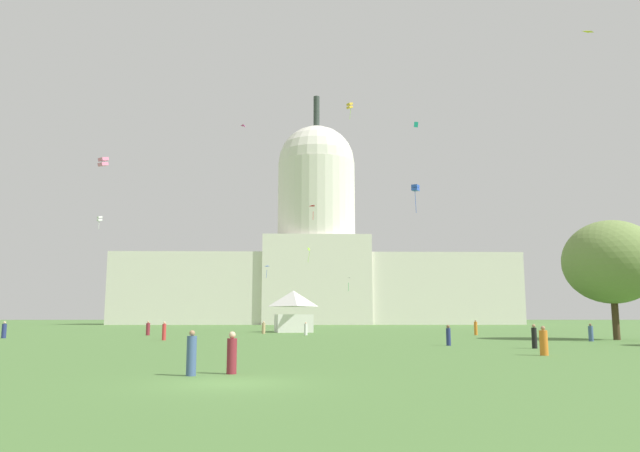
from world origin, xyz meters
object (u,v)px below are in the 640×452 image
person_navy_front_right (4,331)px  person_denim_back_left (591,333)px  event_tent (293,311)px  person_maroon_deep_crowd (148,329)px  kite_blue_mid (415,188)px  person_red_lawn_far_left (164,332)px  person_orange_front_center (544,342)px  capitol_building (316,261)px  person_navy_front_left (448,336)px  person_denim_back_center (191,355)px  person_maroon_lawn_far_right (232,354)px  kite_gold_high (350,106)px  kite_lime_mid (309,251)px  kite_turquoise_high (416,125)px  person_white_mid_right (306,329)px  kite_black_low (348,279)px  kite_yellow_mid (592,34)px  tree_east_mid (611,262)px  kite_pink_mid (103,162)px  person_tan_mid_center (264,328)px  kite_white_mid (100,219)px  person_black_near_tent (534,337)px  kite_magenta_mid (240,128)px  kite_blue_low (267,268)px  kite_red_mid (314,209)px  person_orange_edge_west (476,328)px

person_navy_front_right → person_denim_back_left: (55.68, -9.14, -0.06)m
event_tent → person_maroon_deep_crowd: size_ratio=4.67×
event_tent → kite_blue_mid: kite_blue_mid is taller
person_red_lawn_far_left → person_orange_front_center: (26.44, -22.61, -0.06)m
capitol_building → person_navy_front_left: bearing=-86.6°
person_denim_back_center → person_maroon_lawn_far_right: 1.57m
event_tent → person_denim_back_left: bearing=-57.6°
person_navy_front_right → person_denim_back_left: person_navy_front_right is taller
person_maroon_deep_crowd → kite_gold_high: bearing=176.3°
kite_lime_mid → kite_turquoise_high: 41.33m
person_white_mid_right → person_navy_front_left: bearing=140.3°
person_red_lawn_far_left → kite_black_low: bearing=47.8°
kite_yellow_mid → tree_east_mid: bearing=-121.8°
tree_east_mid → person_white_mid_right: (-29.13, 14.96, -6.63)m
kite_lime_mid → kite_turquoise_high: bearing=-64.1°
person_denim_back_left → kite_pink_mid: 61.50m
person_denim_back_center → person_denim_back_left: size_ratio=1.07×
person_red_lawn_far_left → person_denim_back_center: bearing=-100.5°
person_tan_mid_center → kite_gold_high: (15.41, 54.55, 49.45)m
person_orange_front_center → person_maroon_lawn_far_right: bearing=-166.0°
kite_white_mid → person_navy_front_left: bearing=176.7°
person_navy_front_left → person_maroon_lawn_far_right: (-13.60, -22.24, 0.01)m
person_black_near_tent → person_navy_front_right: (-46.14, 20.96, -0.00)m
person_navy_front_right → kite_white_mid: bearing=57.0°
person_tan_mid_center → kite_magenta_mid: kite_magenta_mid is taller
tree_east_mid → kite_blue_low: (-37.99, 83.31, 6.03)m
kite_red_mid → person_red_lawn_far_left: bearing=123.7°
tree_east_mid → kite_turquoise_high: bearing=93.7°
person_orange_front_center → kite_gold_high: size_ratio=0.40×
person_navy_front_right → kite_yellow_mid: size_ratio=1.37×
kite_turquoise_high → kite_lime_mid: bearing=175.6°
kite_black_low → capitol_building: bearing=-166.0°
person_orange_front_center → kite_white_mid: bearing=107.0°
kite_magenta_mid → kite_black_low: kite_magenta_mid is taller
person_navy_front_left → kite_black_low: size_ratio=0.54×
person_navy_front_right → kite_gold_high: 94.83m
kite_black_low → kite_pink_mid: kite_pink_mid is taller
person_black_near_tent → person_denim_back_left: bearing=-149.0°
kite_magenta_mid → kite_blue_mid: (28.29, -9.80, -12.63)m
kite_white_mid → kite_magenta_mid: bearing=-129.5°
person_orange_edge_west → kite_blue_low: (-28.87, 68.54, 12.54)m
person_orange_front_center → kite_blue_low: 108.77m
tree_east_mid → person_maroon_lawn_far_right: size_ratio=7.11×
capitol_building → kite_lime_mid: 22.67m
person_maroon_lawn_far_right → person_tan_mid_center: 54.52m
person_black_near_tent → person_navy_front_right: 50.67m
person_navy_front_right → kite_turquoise_high: kite_turquoise_high is taller
person_denim_back_center → person_black_near_tent: bearing=27.8°
capitol_building → event_tent: (-4.91, -86.65, -15.13)m
kite_blue_low → kite_red_mid: 46.40m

